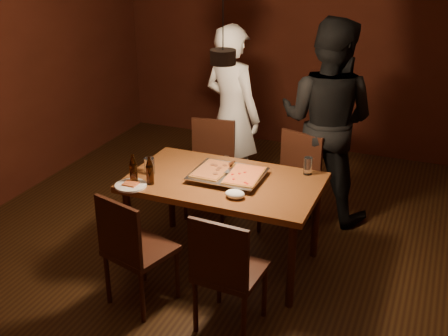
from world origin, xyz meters
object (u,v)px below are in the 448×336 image
at_px(beer_bottle_a, 133,169).
at_px(diner_white, 232,115).
at_px(dining_table, 224,188).
at_px(chair_near_right, 225,264).
at_px(chair_near_left, 131,242).
at_px(beer_bottle_b, 150,171).
at_px(pendant_lamp, 223,55).
at_px(pizza_tray, 228,176).
at_px(diner_dark, 327,121).
at_px(plate_slice, 131,185).
at_px(chair_far_left, 211,158).
at_px(chair_far_right, 294,174).

distance_m(beer_bottle_a, diner_white, 1.48).
height_order(dining_table, chair_near_right, chair_near_right).
bearing_deg(chair_near_left, beer_bottle_b, 118.73).
bearing_deg(pendant_lamp, chair_near_left, -123.63).
relative_size(chair_near_left, beer_bottle_b, 2.31).
bearing_deg(dining_table, pizza_tray, 56.73).
xyz_separation_m(beer_bottle_a, diner_dark, (1.16, 1.47, 0.07)).
bearing_deg(pendant_lamp, chair_near_right, -66.47).
bearing_deg(beer_bottle_a, dining_table, 26.56).
distance_m(dining_table, diner_dark, 1.30).
bearing_deg(beer_bottle_b, diner_dark, 54.41).
height_order(plate_slice, diner_white, diner_white).
height_order(chair_far_left, pendant_lamp, pendant_lamp).
bearing_deg(beer_bottle_b, chair_far_left, 88.96).
distance_m(chair_far_left, beer_bottle_b, 1.16).
xyz_separation_m(dining_table, beer_bottle_a, (-0.62, -0.31, 0.19)).
xyz_separation_m(chair_far_right, beer_bottle_a, (-0.98, -1.09, 0.33)).
bearing_deg(chair_far_right, dining_table, 82.24).
distance_m(chair_near_right, beer_bottle_a, 1.13).
relative_size(chair_far_right, diner_white, 0.30).
height_order(chair_near_right, pendant_lamp, pendant_lamp).
xyz_separation_m(chair_far_left, chair_near_left, (0.10, -1.62, 0.00)).
relative_size(beer_bottle_b, diner_dark, 0.12).
relative_size(chair_near_right, diner_dark, 0.26).
bearing_deg(dining_table, plate_slice, -148.04).
bearing_deg(beer_bottle_a, chair_near_right, -26.92).
xyz_separation_m(chair_near_left, diner_dark, (0.92, 1.95, 0.40)).
distance_m(chair_near_right, diner_white, 2.11).
distance_m(chair_near_left, pizza_tray, 0.94).
relative_size(chair_far_left, chair_near_left, 0.93).
relative_size(pizza_tray, beer_bottle_b, 2.45).
xyz_separation_m(dining_table, diner_dark, (0.54, 1.16, 0.26)).
bearing_deg(diner_dark, plate_slice, 60.68).
xyz_separation_m(chair_far_right, plate_slice, (-0.97, -1.16, 0.22)).
height_order(beer_bottle_a, plate_slice, beer_bottle_a).
bearing_deg(pizza_tray, chair_far_left, 116.39).
xyz_separation_m(beer_bottle_a, diner_white, (0.24, 1.46, 0.01)).
bearing_deg(pendant_lamp, pizza_tray, 100.48).
relative_size(chair_far_left, chair_near_right, 1.00).
height_order(dining_table, diner_white, diner_white).
relative_size(dining_table, chair_near_left, 2.89).
relative_size(plate_slice, diner_white, 0.14).
bearing_deg(chair_near_left, chair_far_right, 80.65).
distance_m(pizza_tray, plate_slice, 0.75).
bearing_deg(plate_slice, beer_bottle_a, 99.05).
relative_size(dining_table, plate_slice, 6.17).
xyz_separation_m(chair_far_right, pizza_tray, (-0.34, -0.75, 0.24)).
bearing_deg(chair_far_left, chair_near_left, 84.86).
bearing_deg(pendant_lamp, dining_table, 109.65).
bearing_deg(chair_near_left, chair_far_left, 109.24).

